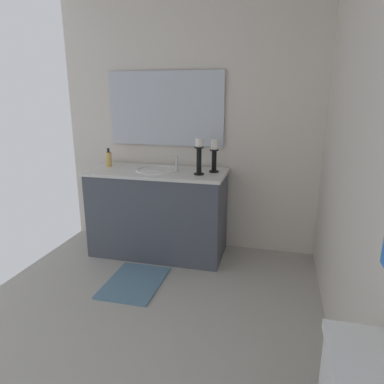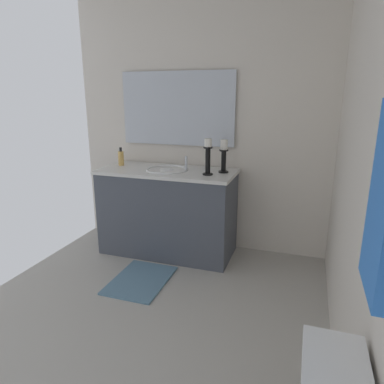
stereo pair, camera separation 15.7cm
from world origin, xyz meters
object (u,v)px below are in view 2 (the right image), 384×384
towel_near_vanity (384,201)px  vanity_cabinet (168,211)px  sink_basin (167,174)px  mirror (177,109)px  soap_bottle (121,158)px  candle_holder_tall (224,155)px  candle_holder_short (208,156)px  bath_mat (141,280)px

towel_near_vanity → vanity_cabinet: bearing=-145.4°
vanity_cabinet → sink_basin: bearing=90.0°
mirror → soap_bottle: size_ratio=6.38×
candle_holder_tall → candle_holder_short: 0.17m
vanity_cabinet → candle_holder_short: 0.72m
candle_holder_tall → towel_near_vanity: bearing=22.9°
candle_holder_tall → soap_bottle: 1.05m
mirror → candle_holder_short: (0.36, 0.42, -0.38)m
bath_mat → soap_bottle: bearing=-142.9°
candle_holder_short → bath_mat: 1.20m
mirror → towel_near_vanity: size_ratio=2.40×
vanity_cabinet → candle_holder_tall: bearing=96.2°
candle_holder_short → towel_near_vanity: (1.99, 1.00, 0.26)m
candle_holder_short → soap_bottle: size_ratio=1.76×
candle_holder_tall → soap_bottle: bearing=-90.1°
candle_holder_short → soap_bottle: 0.95m
candle_holder_tall → candle_holder_short: bearing=-39.0°
vanity_cabinet → sink_basin: size_ratio=3.22×
sink_basin → towel_near_vanity: size_ratio=0.84×
mirror → towel_near_vanity: (2.34, 1.42, -0.12)m
vanity_cabinet → candle_holder_short: size_ratio=4.08×
sink_basin → towel_near_vanity: towel_near_vanity is taller
sink_basin → towel_near_vanity: 2.55m
vanity_cabinet → sink_basin: (-0.00, 0.00, 0.37)m
soap_bottle → towel_near_vanity: size_ratio=0.38×
towel_near_vanity → sink_basin: bearing=-145.4°
soap_bottle → candle_holder_short: bearing=81.7°
vanity_cabinet → bath_mat: bearing=0.0°
mirror → towel_near_vanity: 2.74m
sink_basin → mirror: mirror is taller
mirror → candle_holder_tall: mirror is taller
soap_bottle → mirror: bearing=113.0°
soap_bottle → vanity_cabinet: bearing=83.5°
mirror → candle_holder_tall: (0.22, 0.53, -0.39)m
vanity_cabinet → bath_mat: 0.75m
candle_holder_tall → mirror: bearing=-112.9°
vanity_cabinet → candle_holder_tall: candle_holder_tall is taller
candle_holder_tall → bath_mat: (0.68, -0.53, -0.98)m
candle_holder_short → bath_mat: (0.55, -0.42, -0.99)m
sink_basin → mirror: (-0.28, -0.00, 0.59)m
towel_near_vanity → bath_mat: size_ratio=0.80×
sink_basin → candle_holder_tall: size_ratio=1.36×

